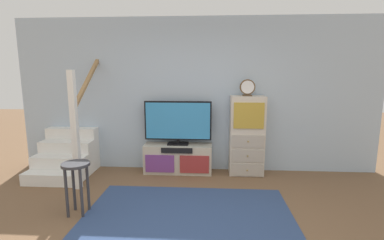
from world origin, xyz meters
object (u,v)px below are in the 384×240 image
Objects in this scene: media_console at (178,159)px; television at (178,122)px; desk_clock at (247,88)px; side_cabinet at (247,136)px; bar_stool_near at (76,176)px.

television is at bearing 90.00° from media_console.
desk_clock is (1.17, -0.03, 0.59)m from television.
television is 0.85× the size of side_cabinet.
desk_clock is (-0.02, -0.01, 0.82)m from side_cabinet.
television reaches higher than media_console.
desk_clock is at bearing -141.40° from side_cabinet.
television is at bearing 179.34° from side_cabinet.
television is at bearing 178.60° from desk_clock.
desk_clock is at bearing -0.24° from media_console.
desk_clock is at bearing -1.40° from television.
media_console is at bearing 55.19° from bar_stool_near.
bar_stool_near is at bearing -145.39° from side_cabinet.
television is (0.00, 0.02, 0.66)m from media_console.
bar_stool_near is (-1.09, -1.56, 0.25)m from media_console.
side_cabinet reaches higher than media_console.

